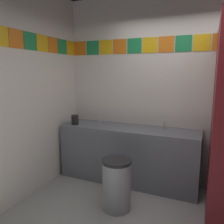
{
  "coord_description": "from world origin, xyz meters",
  "views": [
    {
      "loc": [
        0.16,
        -2.06,
        1.69
      ],
      "look_at": [
        -1.09,
        0.82,
        1.14
      ],
      "focal_mm": 36.46,
      "sensor_mm": 36.0,
      "label": 1
    }
  ],
  "objects": [
    {
      "name": "soap_dispenser",
      "position": [
        -1.81,
        0.98,
        0.94
      ],
      "size": [
        0.09,
        0.09,
        0.16
      ],
      "color": "black",
      "rests_on": "vanity_counter"
    },
    {
      "name": "vanity_counter",
      "position": [
        -0.96,
        1.14,
        0.44
      ],
      "size": [
        2.12,
        0.56,
        0.86
      ],
      "color": "slate",
      "rests_on": "ground_plane"
    },
    {
      "name": "trash_bin",
      "position": [
        -0.84,
        0.37,
        0.32
      ],
      "size": [
        0.36,
        0.36,
        0.64
      ],
      "color": "#999EA3",
      "rests_on": "ground_plane"
    },
    {
      "name": "wall_side",
      "position": [
        -2.11,
        -0.0,
        1.44
      ],
      "size": [
        0.09,
        2.83,
        2.87
      ],
      "color": "silver",
      "rests_on": "ground_plane"
    },
    {
      "name": "wall_back",
      "position": [
        -0.0,
        1.46,
        1.44
      ],
      "size": [
        4.14,
        0.09,
        2.87
      ],
      "color": "silver",
      "rests_on": "ground_plane"
    },
    {
      "name": "faucet_left",
      "position": [
        -1.49,
        1.23,
        0.91
      ],
      "size": [
        0.04,
        0.1,
        0.14
      ],
      "color": "silver",
      "rests_on": "vanity_counter"
    },
    {
      "name": "faucet_right",
      "position": [
        -0.43,
        1.23,
        0.91
      ],
      "size": [
        0.04,
        0.1,
        0.14
      ],
      "color": "silver",
      "rests_on": "vanity_counter"
    }
  ]
}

